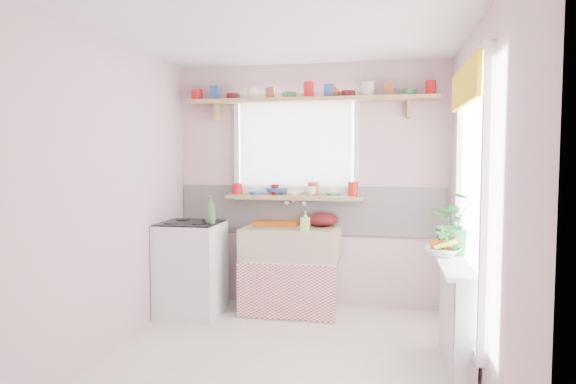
# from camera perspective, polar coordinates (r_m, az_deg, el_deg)

# --- Properties ---
(room) EXTENTS (3.20, 3.20, 3.20)m
(room) POSITION_cam_1_polar(r_m,az_deg,el_deg) (4.52, 9.44, 1.58)
(room) COLOR white
(room) RESTS_ON ground
(sink_unit) EXTENTS (0.95, 0.65, 1.11)m
(sink_unit) POSITION_cam_1_polar(r_m,az_deg,el_deg) (5.16, 0.31, -8.60)
(sink_unit) COLOR white
(sink_unit) RESTS_ON ground
(cooker) EXTENTS (0.58, 0.58, 0.93)m
(cooker) POSITION_cam_1_polar(r_m,az_deg,el_deg) (5.18, -10.69, -8.29)
(cooker) COLOR white
(cooker) RESTS_ON ground
(radiator_ledge) EXTENTS (0.22, 0.95, 0.78)m
(radiator_ledge) POSITION_cam_1_polar(r_m,az_deg,el_deg) (4.06, 18.30, -12.79)
(radiator_ledge) COLOR white
(radiator_ledge) RESTS_ON ground
(windowsill) EXTENTS (1.40, 0.22, 0.04)m
(windowsill) POSITION_cam_1_polar(r_m,az_deg,el_deg) (5.24, 0.68, -0.57)
(windowsill) COLOR tan
(windowsill) RESTS_ON room
(pine_shelf) EXTENTS (2.52, 0.24, 0.04)m
(pine_shelf) POSITION_cam_1_polar(r_m,az_deg,el_deg) (5.22, 2.32, 10.19)
(pine_shelf) COLOR tan
(pine_shelf) RESTS_ON room
(shelf_crockery) EXTENTS (2.47, 0.11, 0.12)m
(shelf_crockery) POSITION_cam_1_polar(r_m,az_deg,el_deg) (5.23, 2.12, 11.00)
(shelf_crockery) COLOR red
(shelf_crockery) RESTS_ON pine_shelf
(sill_crockery) EXTENTS (1.35, 0.11, 0.12)m
(sill_crockery) POSITION_cam_1_polar(r_m,az_deg,el_deg) (5.23, 0.50, 0.25)
(sill_crockery) COLOR red
(sill_crockery) RESTS_ON windowsill
(dish_tray) EXTENTS (0.46, 0.36, 0.04)m
(dish_tray) POSITION_cam_1_polar(r_m,az_deg,el_deg) (5.31, -1.04, -3.41)
(dish_tray) COLOR #D36012
(dish_tray) RESTS_ON sink_unit
(colander) EXTENTS (0.34, 0.34, 0.14)m
(colander) POSITION_cam_1_polar(r_m,az_deg,el_deg) (5.21, 3.93, -3.03)
(colander) COLOR maroon
(colander) RESTS_ON sink_unit
(jade_plant) EXTENTS (0.45, 0.39, 0.50)m
(jade_plant) POSITION_cam_1_polar(r_m,az_deg,el_deg) (4.33, 18.22, -3.27)
(jade_plant) COLOR #2D7030
(jade_plant) RESTS_ON radiator_ledge
(fruit_bowl) EXTENTS (0.34, 0.34, 0.07)m
(fruit_bowl) POSITION_cam_1_polar(r_m,az_deg,el_deg) (4.22, 16.75, -6.37)
(fruit_bowl) COLOR silver
(fruit_bowl) RESTS_ON radiator_ledge
(herb_pot) EXTENTS (0.13, 0.11, 0.22)m
(herb_pot) POSITION_cam_1_polar(r_m,az_deg,el_deg) (4.17, 16.83, -5.42)
(herb_pot) COLOR #276227
(herb_pot) RESTS_ON radiator_ledge
(soap_bottle_sink) EXTENTS (0.09, 0.09, 0.19)m
(soap_bottle_sink) POSITION_cam_1_polar(r_m,az_deg,el_deg) (4.85, 1.93, -3.25)
(soap_bottle_sink) COLOR #D4E565
(soap_bottle_sink) RESTS_ON sink_unit
(sill_cup) EXTENTS (0.16, 0.16, 0.10)m
(sill_cup) POSITION_cam_1_polar(r_m,az_deg,el_deg) (5.14, 2.45, 0.10)
(sill_cup) COLOR beige
(sill_cup) RESTS_ON windowsill
(sill_bowl) EXTENTS (0.26, 0.26, 0.07)m
(sill_bowl) POSITION_cam_1_polar(r_m,az_deg,el_deg) (5.33, -1.24, 0.09)
(sill_bowl) COLOR #2F559A
(sill_bowl) RESTS_ON windowsill
(shelf_vase) EXTENTS (0.15, 0.15, 0.14)m
(shelf_vase) POSITION_cam_1_polar(r_m,az_deg,el_deg) (5.25, 5.14, 11.14)
(shelf_vase) COLOR #AA5B34
(shelf_vase) RESTS_ON pine_shelf
(cooker_bottle) EXTENTS (0.12, 0.12, 0.27)m
(cooker_bottle) POSITION_cam_1_polar(r_m,az_deg,el_deg) (4.97, -8.63, -1.92)
(cooker_bottle) COLOR #3B773D
(cooker_bottle) RESTS_ON cooker
(fruit) EXTENTS (0.20, 0.14, 0.10)m
(fruit) POSITION_cam_1_polar(r_m,az_deg,el_deg) (4.22, 16.84, -5.57)
(fruit) COLOR orange
(fruit) RESTS_ON fruit_bowl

